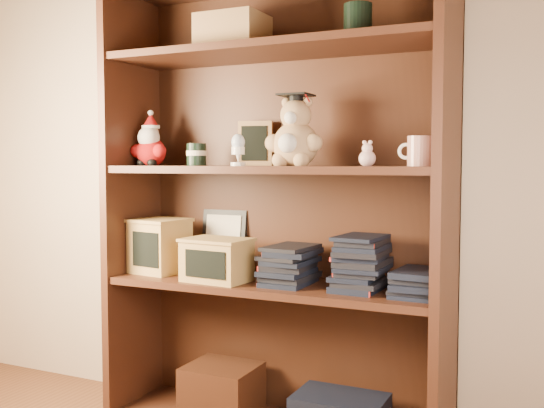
{
  "coord_description": "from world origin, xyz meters",
  "views": [
    {
      "loc": [
        0.99,
        -0.65,
        0.96
      ],
      "look_at": [
        0.07,
        1.3,
        0.82
      ],
      "focal_mm": 42.0,
      "sensor_mm": 36.0,
      "label": 1
    }
  ],
  "objects_px": {
    "bookcase": "(278,215)",
    "teacher_mug": "(419,151)",
    "grad_teddy_bear": "(295,138)",
    "treats_box": "(160,245)"
  },
  "relations": [
    {
      "from": "bookcase",
      "to": "teacher_mug",
      "type": "height_order",
      "value": "bookcase"
    },
    {
      "from": "grad_teddy_bear",
      "to": "teacher_mug",
      "type": "height_order",
      "value": "grad_teddy_bear"
    },
    {
      "from": "treats_box",
      "to": "grad_teddy_bear",
      "type": "bearing_deg",
      "value": -0.68
    },
    {
      "from": "bookcase",
      "to": "treats_box",
      "type": "distance_m",
      "value": 0.48
    },
    {
      "from": "bookcase",
      "to": "grad_teddy_bear",
      "type": "height_order",
      "value": "bookcase"
    },
    {
      "from": "bookcase",
      "to": "teacher_mug",
      "type": "distance_m",
      "value": 0.55
    },
    {
      "from": "grad_teddy_bear",
      "to": "teacher_mug",
      "type": "relative_size",
      "value": 2.35
    },
    {
      "from": "bookcase",
      "to": "grad_teddy_bear",
      "type": "bearing_deg",
      "value": -32.64
    },
    {
      "from": "bookcase",
      "to": "treats_box",
      "type": "relative_size",
      "value": 7.68
    },
    {
      "from": "teacher_mug",
      "to": "treats_box",
      "type": "relative_size",
      "value": 0.5
    }
  ]
}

